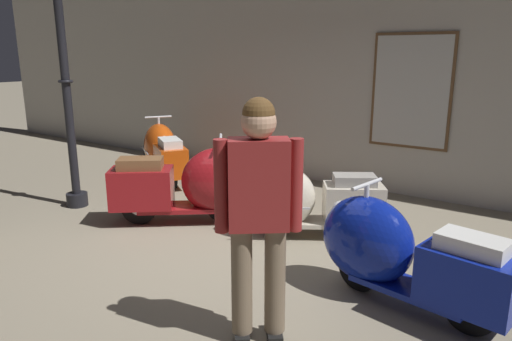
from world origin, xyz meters
The scene contains 8 objects.
ground_plane centered at (0.00, 0.00, 0.00)m, with size 60.00×60.00×0.00m, color gray.
showroom_back_wall centered at (0.01, 3.36, 1.76)m, with size 18.00×0.24×3.52m.
scooter_0 centered at (-2.61, 1.93, 0.46)m, with size 1.64×1.31×1.01m.
scooter_1 centered at (-0.77, 0.65, 0.49)m, with size 1.70×1.48×1.08m.
scooter_2 centered at (0.53, 0.99, 0.44)m, with size 1.56×1.22×0.96m.
scooter_3 centered at (1.88, 0.13, 0.46)m, with size 1.69×0.74×1.00m.
lamppost centered at (-2.55, 0.21, 1.61)m, with size 0.28×0.28×3.17m.
visitor_0 centered at (1.25, -0.96, 1.03)m, with size 0.50×0.44×1.78m.
Camera 1 is at (2.96, -3.48, 2.07)m, focal length 32.97 mm.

